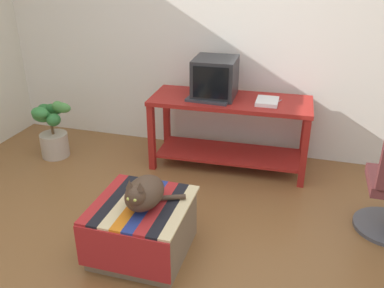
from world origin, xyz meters
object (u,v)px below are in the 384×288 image
at_px(potted_plant, 52,131).
at_px(ottoman_with_blanket, 142,228).
at_px(desk, 230,121).
at_px(book, 267,101).
at_px(tv_monitor, 215,78).
at_px(keyboard, 208,100).
at_px(cat, 144,193).

bearing_deg(potted_plant, ottoman_with_blanket, -38.29).
xyz_separation_m(desk, book, (0.35, -0.03, 0.24)).
height_order(desk, tv_monitor, tv_monitor).
height_order(keyboard, potted_plant, keyboard).
xyz_separation_m(tv_monitor, book, (0.51, -0.06, -0.16)).
xyz_separation_m(book, ottoman_with_blanket, (-0.66, -1.46, -0.52)).
bearing_deg(book, desk, 174.07).
xyz_separation_m(cat, potted_plant, (-1.53, 1.21, -0.23)).
bearing_deg(desk, book, -7.18).
xyz_separation_m(tv_monitor, cat, (-0.11, -1.55, -0.37)).
bearing_deg(potted_plant, tv_monitor, 11.74).
height_order(ottoman_with_blanket, potted_plant, potted_plant).
relative_size(tv_monitor, book, 1.76).
bearing_deg(tv_monitor, book, -9.44).
bearing_deg(keyboard, cat, -90.03).
height_order(book, cat, book).
distance_m(desk, book, 0.42).
distance_m(tv_monitor, ottoman_with_blanket, 1.67).
bearing_deg(tv_monitor, keyboard, -101.10).
distance_m(tv_monitor, potted_plant, 1.78).
xyz_separation_m(desk, ottoman_with_blanket, (-0.31, -1.48, -0.28)).
distance_m(desk, ottoman_with_blanket, 1.54).
distance_m(keyboard, ottoman_with_blanket, 1.45).
xyz_separation_m(tv_monitor, keyboard, (-0.03, -0.17, -0.17)).
distance_m(ottoman_with_blanket, potted_plant, 1.90).
bearing_deg(ottoman_with_blanket, potted_plant, 141.71).
distance_m(tv_monitor, keyboard, 0.24).
bearing_deg(book, ottoman_with_blanket, -115.48).
relative_size(book, ottoman_with_blanket, 0.37).
height_order(desk, keyboard, keyboard).
distance_m(tv_monitor, cat, 1.60).
xyz_separation_m(tv_monitor, ottoman_with_blanket, (-0.15, -1.52, -0.68)).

